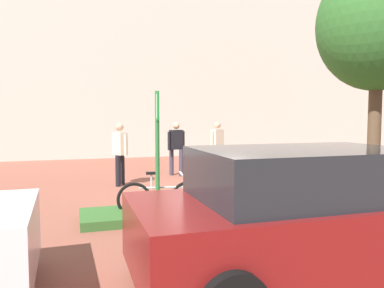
{
  "coord_description": "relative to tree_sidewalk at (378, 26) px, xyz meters",
  "views": [
    {
      "loc": [
        -3.45,
        -9.28,
        1.9
      ],
      "look_at": [
        -0.24,
        1.1,
        1.11
      ],
      "focal_mm": 35.5,
      "sensor_mm": 36.0,
      "label": 1
    }
  ],
  "objects": [
    {
      "name": "bollard_steel",
      "position": [
        -0.57,
        5.05,
        -3.43
      ],
      "size": [
        0.16,
        0.16,
        0.9
      ],
      "primitive_type": "cylinder",
      "color": "#ADADB2",
      "rests_on": "ground"
    },
    {
      "name": "person_shirt_white",
      "position": [
        -5.19,
        3.64,
        -2.89
      ],
      "size": [
        0.4,
        0.55,
        1.72
      ],
      "color": "black",
      "rests_on": "ground"
    },
    {
      "name": "ground_plane",
      "position": [
        -2.92,
        2.43,
        -3.88
      ],
      "size": [
        60.0,
        60.0,
        0.0
      ],
      "primitive_type": "plane",
      "color": "brown"
    },
    {
      "name": "parking_sign_post",
      "position": [
        -4.91,
        0.03,
        -2.32
      ],
      "size": [
        0.08,
        0.36,
        2.37
      ],
      "color": "#2D7238",
      "rests_on": "ground"
    },
    {
      "name": "person_casual_tan",
      "position": [
        -1.84,
        4.93,
        -2.89
      ],
      "size": [
        0.56,
        0.39,
        1.72
      ],
      "color": "black",
      "rests_on": "ground"
    },
    {
      "name": "planter_strip",
      "position": [
        -2.82,
        0.03,
        -3.8
      ],
      "size": [
        7.0,
        1.1,
        0.16
      ],
      "primitive_type": "cube",
      "color": "#336028",
      "rests_on": "ground"
    },
    {
      "name": "bike_at_sign",
      "position": [
        -4.81,
        0.14,
        -3.53
      ],
      "size": [
        1.67,
        0.44,
        0.86
      ],
      "color": "black",
      "rests_on": "ground"
    },
    {
      "name": "person_suited_dark",
      "position": [
        -3.27,
        4.85,
        -2.89
      ],
      "size": [
        0.59,
        0.4,
        1.72
      ],
      "color": "#383342",
      "rests_on": "ground"
    },
    {
      "name": "bike_rack_cluster",
      "position": [
        0.9,
        6.24,
        -3.53
      ],
      "size": [
        3.76,
        1.61,
        0.83
      ],
      "color": "#99999E",
      "rests_on": "ground"
    },
    {
      "name": "car_maroon_wagon",
      "position": [
        -3.73,
        -3.14,
        -3.12
      ],
      "size": [
        4.3,
        2.02,
        1.54
      ],
      "color": "maroon",
      "rests_on": "ground"
    },
    {
      "name": "building_facade",
      "position": [
        -2.92,
        11.24,
        1.12
      ],
      "size": [
        28.0,
        1.2,
        10.0
      ],
      "primitive_type": "cube",
      "color": "beige",
      "rests_on": "ground"
    },
    {
      "name": "tree_sidewalk",
      "position": [
        0.0,
        0.0,
        0.0
      ],
      "size": [
        2.61,
        2.61,
        5.34
      ],
      "color": "brown",
      "rests_on": "ground"
    }
  ]
}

